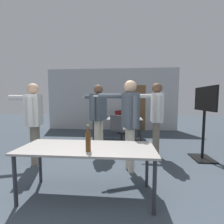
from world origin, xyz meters
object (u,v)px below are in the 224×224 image
object	(u,v)px
office_chair_far_left	(122,122)
drink_cup	(107,116)
person_far_watching	(34,116)
person_near_casual	(156,113)
tv_screen	(204,116)
person_center_tall	(98,112)
office_chair_near_pushed	(120,131)
beer_bottle	(88,139)
person_left_plaid	(129,116)

from	to	relation	value
office_chair_far_left	drink_cup	xyz separation A→B (m)	(-0.55, -0.80, 0.34)
drink_cup	person_far_watching	bearing A→B (deg)	-119.23
person_near_casual	tv_screen	bearing A→B (deg)	-89.49
person_center_tall	office_chair_far_left	xyz separation A→B (m)	(0.61, 2.39, -0.63)
person_center_tall	drink_cup	distance (m)	1.62
office_chair_near_pushed	drink_cup	world-z (taller)	office_chair_near_pushed
beer_bottle	person_left_plaid	bearing A→B (deg)	60.44
person_left_plaid	person_near_casual	xyz separation A→B (m)	(0.67, 0.77, 0.00)
tv_screen	office_chair_far_left	size ratio (longest dim) A/B	1.81
person_far_watching	office_chair_near_pushed	bearing A→B (deg)	-69.52
beer_bottle	drink_cup	bearing A→B (deg)	92.49
person_left_plaid	office_chair_far_left	world-z (taller)	person_left_plaid
tv_screen	drink_cup	size ratio (longest dim) A/B	17.56
person_far_watching	person_center_tall	size ratio (longest dim) A/B	0.98
person_left_plaid	office_chair_near_pushed	bearing A→B (deg)	-11.77
tv_screen	office_chair_near_pushed	distance (m)	2.26
office_chair_far_left	tv_screen	bearing A→B (deg)	79.45
person_far_watching	person_near_casual	bearing A→B (deg)	-95.53
tv_screen	office_chair_far_left	xyz separation A→B (m)	(-1.94, 2.66, -0.58)
person_near_casual	drink_cup	world-z (taller)	person_near_casual
person_near_casual	office_chair_far_left	size ratio (longest dim) A/B	1.92
person_far_watching	person_center_tall	xyz separation A→B (m)	(1.28, 0.80, 0.03)
person_far_watching	drink_cup	world-z (taller)	person_far_watching
tv_screen	person_far_watching	bearing A→B (deg)	-82.18
office_chair_far_left	office_chair_near_pushed	bearing A→B (deg)	42.04
person_near_casual	office_chair_far_left	distance (m)	2.81
person_near_casual	person_center_tall	bearing A→B (deg)	85.75
office_chair_far_left	person_far_watching	bearing A→B (deg)	12.77
person_left_plaid	beer_bottle	distance (m)	1.18
person_left_plaid	office_chair_far_left	xyz separation A→B (m)	(-0.18, 3.36, -0.64)
drink_cup	tv_screen	bearing A→B (deg)	-36.83
office_chair_far_left	drink_cup	bearing A→B (deg)	8.80
tv_screen	person_near_casual	world-z (taller)	person_near_casual
tv_screen	beer_bottle	size ratio (longest dim) A/B	4.89
person_left_plaid	drink_cup	world-z (taller)	person_left_plaid
tv_screen	office_chair_far_left	distance (m)	3.34
office_chair_far_left	drink_cup	distance (m)	1.03
person_center_tall	drink_cup	xyz separation A→B (m)	(0.06, 1.59, -0.30)
person_center_tall	tv_screen	bearing A→B (deg)	-77.43
drink_cup	person_left_plaid	bearing A→B (deg)	-74.13
tv_screen	person_near_casual	bearing A→B (deg)	-93.48
person_center_tall	office_chair_near_pushed	distance (m)	1.07
office_chair_near_pushed	office_chair_far_left	bearing A→B (deg)	124.44
person_near_casual	office_chair_far_left	bearing A→B (deg)	22.01
person_center_tall	beer_bottle	xyz separation A→B (m)	(0.21, -1.99, -0.18)
person_center_tall	office_chair_far_left	distance (m)	2.54
person_far_watching	person_center_tall	world-z (taller)	person_center_tall
person_left_plaid	office_chair_near_pushed	distance (m)	1.77
drink_cup	office_chair_near_pushed	bearing A→B (deg)	-61.36
tv_screen	person_left_plaid	bearing A→B (deg)	-68.24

